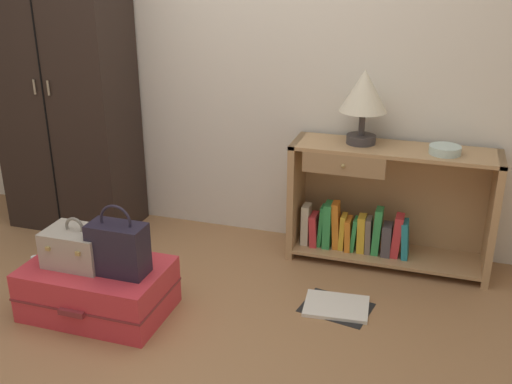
{
  "coord_description": "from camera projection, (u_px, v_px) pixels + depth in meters",
  "views": [
    {
      "loc": [
        1.2,
        -2.07,
        1.75
      ],
      "look_at": [
        0.28,
        0.8,
        0.55
      ],
      "focal_mm": 41.78,
      "sensor_mm": 36.0,
      "label": 1
    }
  ],
  "objects": [
    {
      "name": "back_wall",
      "position": [
        247.0,
        34.0,
        3.67
      ],
      "size": [
        6.4,
        0.1,
        2.6
      ],
      "primitive_type": "cube",
      "color": "silver",
      "rests_on": "ground_plane"
    },
    {
      "name": "bottle",
      "position": [
        37.0,
        274.0,
        3.32
      ],
      "size": [
        0.07,
        0.07,
        0.21
      ],
      "color": "white",
      "rests_on": "ground_plane"
    },
    {
      "name": "open_book_on_floor",
      "position": [
        336.0,
        306.0,
        3.18
      ],
      "size": [
        0.4,
        0.33,
        0.02
      ],
      "color": "white",
      "rests_on": "ground_plane"
    },
    {
      "name": "suitcase_large",
      "position": [
        98.0,
        289.0,
        3.1
      ],
      "size": [
        0.74,
        0.49,
        0.27
      ],
      "color": "#D1333D",
      "rests_on": "ground_plane"
    },
    {
      "name": "wardrobe",
      "position": [
        64.0,
        80.0,
        3.85
      ],
      "size": [
        0.84,
        0.47,
        2.0
      ],
      "color": "black",
      "rests_on": "ground_plane"
    },
    {
      "name": "train_case",
      "position": [
        77.0,
        247.0,
        3.04
      ],
      "size": [
        0.31,
        0.23,
        0.26
      ],
      "color": "#A89E8E",
      "rests_on": "suitcase_large"
    },
    {
      "name": "bookshelf",
      "position": [
        381.0,
        208.0,
        3.56
      ],
      "size": [
        1.18,
        0.34,
        0.73
      ],
      "color": "tan",
      "rests_on": "ground_plane"
    },
    {
      "name": "handbag",
      "position": [
        118.0,
        248.0,
        2.94
      ],
      "size": [
        0.29,
        0.15,
        0.37
      ],
      "color": "#231E2D",
      "rests_on": "suitcase_large"
    },
    {
      "name": "bowl",
      "position": [
        445.0,
        150.0,
        3.28
      ],
      "size": [
        0.17,
        0.17,
        0.05
      ],
      "primitive_type": "cylinder",
      "color": "silver",
      "rests_on": "bookshelf"
    },
    {
      "name": "ground_plane",
      "position": [
        148.0,
        352.0,
        2.82
      ],
      "size": [
        9.0,
        9.0,
        0.0
      ],
      "primitive_type": "plane",
      "color": "#9E7047"
    },
    {
      "name": "table_lamp",
      "position": [
        364.0,
        95.0,
        3.36
      ],
      "size": [
        0.27,
        0.27,
        0.43
      ],
      "color": "#3D3838",
      "rests_on": "bookshelf"
    }
  ]
}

